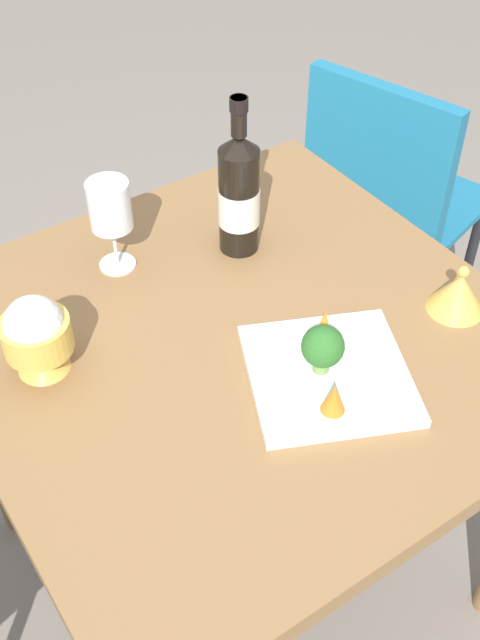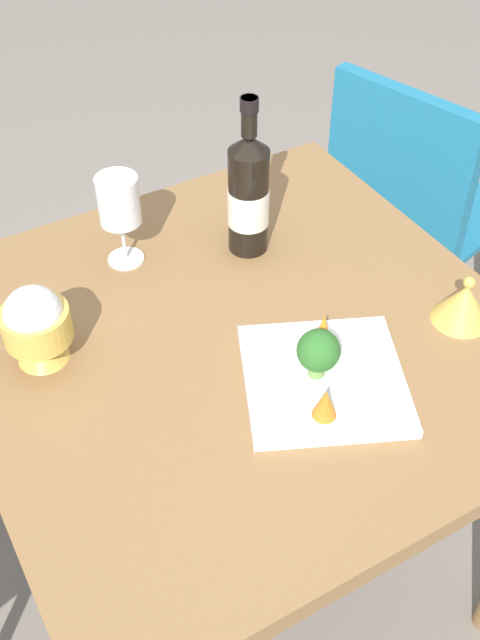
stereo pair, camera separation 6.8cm
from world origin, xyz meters
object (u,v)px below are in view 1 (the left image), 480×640
Objects in this scene: chair_near_window at (386,190)px; broccoli_floret at (323,347)px; rice_bowl_lid at (458,292)px; wine_glass at (110,208)px; wine_bottle at (239,194)px; serving_plate at (328,374)px; rice_bowl at (36,335)px; carrot_garnish_left at (324,324)px; carrot_garnish_right at (334,398)px.

broccoli_floret is at bearing -66.92° from chair_near_window.
wine_glass is at bearing -135.21° from rice_bowl_lid.
wine_bottle is 0.93× the size of serving_plate.
chair_near_window is at bearing 145.38° from rice_bowl_lid.
carrot_garnish_left is at bearing 62.73° from rice_bowl.
wine_bottle is 3.59× the size of broccoli_floret.
wine_bottle is 5.88× the size of carrot_garnish_right.
carrot_garnish_right is (0.43, -0.12, -0.08)m from wine_bottle.
rice_bowl_lid is 0.29m from serving_plate.
carrot_garnish_left is (-0.07, 0.04, 0.04)m from serving_plate.
serving_plate is (0.44, 0.15, -0.12)m from wine_glass.
serving_plate is 5.59× the size of carrot_garnish_left.
chair_near_window is at bearing 99.67° from wine_glass.
broccoli_floret reaches higher than carrot_garnish_left.
broccoli_floret is 1.45× the size of carrot_garnish_left.
rice_bowl reaches higher than serving_plate.
serving_plate is 3.85× the size of broccoli_floret.
chair_near_window is at bearing 128.72° from carrot_garnish_left.
wine_glass is 1.26× the size of rice_bowl.
rice_bowl_lid reaches higher than carrot_garnish_right.
chair_near_window is 2.76× the size of wine_bottle.
wine_glass is at bearing 127.30° from rice_bowl.
rice_bowl_lid is 1.91× the size of carrot_garnish_right.
wine_glass is at bearing -162.24° from broccoli_floret.
rice_bowl_lid is at bearing 88.98° from broccoli_floret.
rice_bowl is (0.09, -0.44, -0.05)m from wine_bottle.
serving_plate is 0.06m from broccoli_floret.
carrot_garnish_left is (0.38, 0.19, -0.08)m from wine_glass.
wine_glass reaches higher than rice_bowl_lid.
chair_near_window is 0.91m from wine_glass.
rice_bowl_lid is at bearing 76.20° from carrot_garnish_left.
rice_bowl is at bearing -136.63° from carrot_garnish_right.
carrot_garnish_left is at bearing 146.82° from carrot_garnish_right.
serving_plate is at bearing -66.09° from chair_near_window.
wine_glass is 0.54× the size of serving_plate.
rice_bowl_lid is 1.17× the size of broccoli_floret.
rice_bowl_lid is (0.44, 0.43, -0.09)m from wine_glass.
rice_bowl is at bearing -90.09° from chair_near_window.
wine_bottle is (0.22, -0.61, 0.35)m from chair_near_window.
broccoli_floret reaches higher than serving_plate.
chair_near_window is at bearing 109.85° from wine_bottle.
chair_near_window is at bearing 129.53° from broccoli_floret.
wine_glass is 0.28m from rice_bowl.
wine_glass is 3.03× the size of carrot_garnish_left.
rice_bowl_lid reaches higher than serving_plate.
chair_near_window is 9.91× the size of broccoli_floret.
rice_bowl is 0.71m from rice_bowl_lid.
carrot_garnish_left is (-0.06, -0.25, 0.01)m from rice_bowl_lid.
wine_bottle reaches higher than carrot_garnish_left.
broccoli_floret is at bearing -12.93° from wine_bottle.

